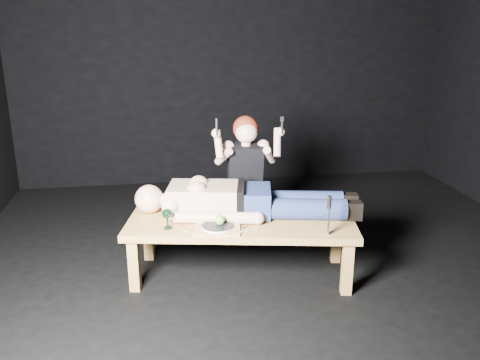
{
  "coord_description": "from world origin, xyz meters",
  "views": [
    {
      "loc": [
        -0.84,
        -3.37,
        1.87
      ],
      "look_at": [
        -0.29,
        0.11,
        0.75
      ],
      "focal_mm": 37.65,
      "sensor_mm": 36.0,
      "label": 1
    }
  ],
  "objects": [
    {
      "name": "ground",
      "position": [
        0.0,
        0.0,
        0.0
      ],
      "size": [
        5.0,
        5.0,
        0.0
      ],
      "primitive_type": "plane",
      "color": "black",
      "rests_on": "ground"
    },
    {
      "name": "back_wall",
      "position": [
        0.0,
        2.5,
        1.5
      ],
      "size": [
        5.0,
        0.0,
        5.0
      ],
      "primitive_type": "plane",
      "rotation": [
        1.57,
        0.0,
        0.0
      ],
      "color": "black",
      "rests_on": "ground"
    },
    {
      "name": "table",
      "position": [
        -0.29,
        0.06,
        0.23
      ],
      "size": [
        1.77,
        0.94,
        0.45
      ],
      "primitive_type": "cube",
      "rotation": [
        0.0,
        0.0,
        -0.19
      ],
      "color": "tan",
      "rests_on": "ground"
    },
    {
      "name": "lying_man",
      "position": [
        -0.21,
        0.18,
        0.59
      ],
      "size": [
        1.87,
        0.88,
        0.28
      ],
      "primitive_type": null,
      "rotation": [
        0.0,
        0.0,
        -0.19
      ],
      "color": "#D5A887",
      "rests_on": "table"
    },
    {
      "name": "kneeling_woman",
      "position": [
        -0.16,
        0.69,
        0.58
      ],
      "size": [
        0.65,
        0.72,
        1.17
      ],
      "primitive_type": null,
      "rotation": [
        0.0,
        0.0,
        -0.04
      ],
      "color": "black",
      "rests_on": "ground"
    },
    {
      "name": "serving_tray",
      "position": [
        -0.48,
        -0.09,
        0.46
      ],
      "size": [
        0.36,
        0.28,
        0.02
      ],
      "primitive_type": "cube",
      "rotation": [
        0.0,
        0.0,
        -0.15
      ],
      "color": "tan",
      "rests_on": "table"
    },
    {
      "name": "plate",
      "position": [
        -0.48,
        -0.09,
        0.48
      ],
      "size": [
        0.25,
        0.25,
        0.02
      ],
      "primitive_type": "cylinder",
      "rotation": [
        0.0,
        0.0,
        -0.15
      ],
      "color": "white",
      "rests_on": "serving_tray"
    },
    {
      "name": "apple",
      "position": [
        -0.46,
        -0.08,
        0.52
      ],
      "size": [
        0.07,
        0.07,
        0.07
      ],
      "primitive_type": "sphere",
      "color": "green",
      "rests_on": "plate"
    },
    {
      "name": "goblet",
      "position": [
        -0.83,
        -0.01,
        0.52
      ],
      "size": [
        0.08,
        0.08,
        0.15
      ],
      "primitive_type": null,
      "rotation": [
        0.0,
        0.0,
        -0.19
      ],
      "color": "black",
      "rests_on": "table"
    },
    {
      "name": "fork_flat",
      "position": [
        -0.71,
        -0.06,
        0.45
      ],
      "size": [
        0.05,
        0.18,
        0.01
      ],
      "primitive_type": "cube",
      "rotation": [
        0.0,
        0.0,
        0.18
      ],
      "color": "#B2B2B7",
      "rests_on": "table"
    },
    {
      "name": "knife_flat",
      "position": [
        -0.3,
        -0.13,
        0.45
      ],
      "size": [
        0.1,
        0.16,
        0.01
      ],
      "primitive_type": "cube",
      "rotation": [
        0.0,
        0.0,
        -0.5
      ],
      "color": "#B2B2B7",
      "rests_on": "table"
    },
    {
      "name": "spoon_flat",
      "position": [
        -0.3,
        -0.07,
        0.45
      ],
      "size": [
        0.06,
        0.18,
        0.01
      ],
      "primitive_type": "cube",
      "rotation": [
        0.0,
        0.0,
        0.25
      ],
      "color": "#B2B2B7",
      "rests_on": "table"
    },
    {
      "name": "carving_knife",
      "position": [
        0.27,
        -0.29,
        0.59
      ],
      "size": [
        0.04,
        0.05,
        0.28
      ],
      "primitive_type": null,
      "rotation": [
        0.0,
        0.0,
        -0.19
      ],
      "color": "#B2B2B7",
      "rests_on": "table"
    }
  ]
}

